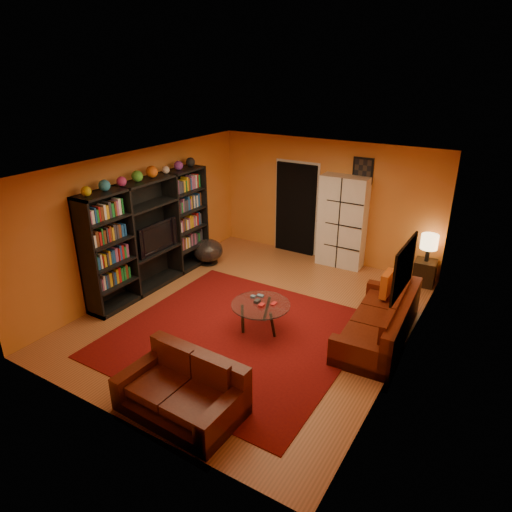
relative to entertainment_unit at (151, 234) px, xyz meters
The scene contains 20 objects.
floor 2.51m from the entertainment_unit, ahead, with size 6.00×6.00×0.00m, color brown.
ceiling 2.75m from the entertainment_unit, ahead, with size 6.00×6.00×0.00m, color white.
wall_back 3.77m from the entertainment_unit, 52.83° to the left, with size 6.00×6.00×0.00m, color orange.
wall_front 3.77m from the entertainment_unit, 52.83° to the right, with size 6.00×6.00×0.00m, color orange.
wall_left 0.34m from the entertainment_unit, behind, with size 6.00×6.00×0.00m, color orange.
wall_right 4.78m from the entertainment_unit, ahead, with size 6.00×6.00×0.00m, color orange.
rug 2.69m from the entertainment_unit, 16.42° to the right, with size 3.60×3.60×0.01m, color #54090A.
doorway 3.35m from the entertainment_unit, 61.98° to the left, with size 0.95×0.10×2.04m, color black.
wall_art_right 4.80m from the entertainment_unit, ahead, with size 0.03×1.00×0.70m, color black.
wall_art_back 4.36m from the entertainment_unit, 44.57° to the left, with size 0.42×0.03×0.52m, color black.
entertainment_unit is the anchor object (origin of this frame).
tv 0.08m from the entertainment_unit, 35.51° to the left, with size 0.13×1.00×0.57m, color black.
sofa 4.50m from the entertainment_unit, ahead, with size 1.01×2.22×0.85m.
loveseat 3.75m from the entertainment_unit, 41.18° to the right, with size 1.55×0.97×0.85m.
throw_pillow 4.39m from the entertainment_unit, 14.74° to the left, with size 0.12×0.42×0.42m, color #D05817.
coffee_table 2.74m from the entertainment_unit, ahead, with size 0.95×0.95×0.47m.
storage_cabinet 3.92m from the entertainment_unit, 45.52° to the left, with size 0.97×0.43×1.94m, color silver.
bowl_chair 1.60m from the entertainment_unit, 78.68° to the left, with size 0.65×0.65×0.53m.
side_table 5.36m from the entertainment_unit, 31.29° to the left, with size 0.40×0.40×0.50m, color black.
table_lamp 5.30m from the entertainment_unit, 31.29° to the left, with size 0.32×0.32×0.54m.
Camera 1 is at (3.62, -5.87, 4.05)m, focal length 32.00 mm.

